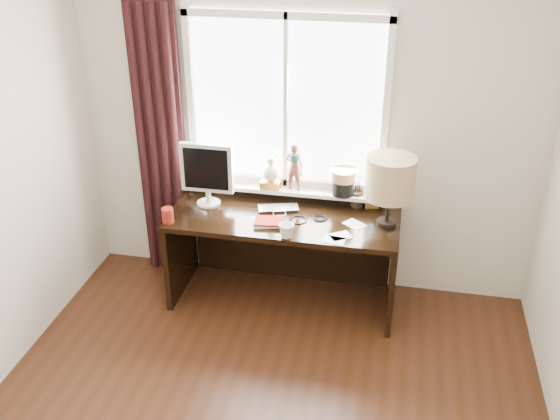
% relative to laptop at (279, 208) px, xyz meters
% --- Properties ---
extents(wall_back, '(3.50, 0.00, 2.60)m').
position_rel_laptop_xyz_m(wall_back, '(0.15, 0.28, 0.54)').
color(wall_back, beige).
rests_on(wall_back, ground).
extents(laptop, '(0.34, 0.27, 0.02)m').
position_rel_laptop_xyz_m(laptop, '(0.00, 0.00, 0.00)').
color(laptop, silver).
rests_on(laptop, desk).
extents(mug, '(0.15, 0.15, 0.11)m').
position_rel_laptop_xyz_m(mug, '(0.13, -0.39, 0.04)').
color(mug, white).
rests_on(mug, desk).
extents(red_cup, '(0.08, 0.08, 0.11)m').
position_rel_laptop_xyz_m(red_cup, '(-0.75, -0.35, 0.04)').
color(red_cup, maroon).
rests_on(red_cup, desk).
extents(window, '(1.52, 0.22, 1.40)m').
position_rel_laptop_xyz_m(window, '(0.01, 0.23, 0.55)').
color(window, white).
rests_on(window, ground).
extents(curtain, '(0.38, 0.09, 2.25)m').
position_rel_laptop_xyz_m(curtain, '(-0.98, 0.19, 0.35)').
color(curtain, black).
rests_on(curtain, floor).
extents(desk, '(1.70, 0.70, 0.75)m').
position_rel_laptop_xyz_m(desk, '(0.05, 0.01, -0.26)').
color(desk, black).
rests_on(desk, floor).
extents(monitor, '(0.40, 0.18, 0.49)m').
position_rel_laptop_xyz_m(monitor, '(-0.54, -0.01, 0.27)').
color(monitor, beige).
rests_on(monitor, desk).
extents(notebook_stack, '(0.26, 0.22, 0.03)m').
position_rel_laptop_xyz_m(notebook_stack, '(-0.03, -0.23, 0.00)').
color(notebook_stack, beige).
rests_on(notebook_stack, desk).
extents(brush_holder, '(0.09, 0.09, 0.25)m').
position_rel_laptop_xyz_m(brush_holder, '(0.57, 0.17, 0.05)').
color(brush_holder, black).
rests_on(brush_holder, desk).
extents(icon_frame, '(0.10, 0.04, 0.13)m').
position_rel_laptop_xyz_m(icon_frame, '(0.68, 0.16, 0.05)').
color(icon_frame, gold).
rests_on(icon_frame, desk).
extents(table_lamp, '(0.35, 0.35, 0.52)m').
position_rel_laptop_xyz_m(table_lamp, '(0.80, -0.07, 0.35)').
color(table_lamp, black).
rests_on(table_lamp, desk).
extents(loose_papers, '(0.29, 0.41, 0.00)m').
position_rel_laptop_xyz_m(loose_papers, '(0.52, -0.26, -0.01)').
color(loose_papers, white).
rests_on(loose_papers, desk).
extents(desk_cables, '(0.30, 0.22, 0.01)m').
position_rel_laptop_xyz_m(desk_cables, '(0.26, -0.10, -0.01)').
color(desk_cables, black).
rests_on(desk_cables, desk).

